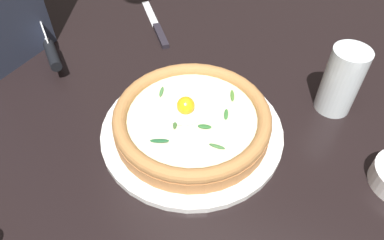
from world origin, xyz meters
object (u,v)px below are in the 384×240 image
object	(u,v)px
pizza	(192,119)
table_knife	(158,29)
drinking_glass	(340,84)
pizza_cutter	(51,50)

from	to	relation	value
pizza	table_knife	xyz separation A→B (m)	(0.21, -0.26, -0.03)
table_knife	drinking_glass	size ratio (longest dim) A/B	1.34
pizza	pizza_cutter	distance (m)	0.35
pizza_cutter	pizza	bearing A→B (deg)	172.31
pizza	pizza_cutter	size ratio (longest dim) A/B	2.22
pizza	drinking_glass	xyz separation A→B (m)	(-0.21, -0.17, 0.02)
pizza_cutter	drinking_glass	distance (m)	0.57
pizza_cutter	table_knife	xyz separation A→B (m)	(-0.13, -0.21, -0.03)
pizza	table_knife	world-z (taller)	pizza
pizza	drinking_glass	distance (m)	0.27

